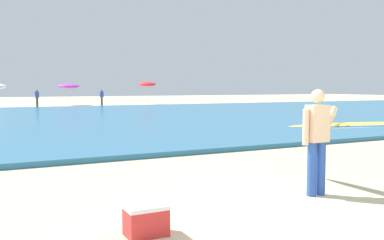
% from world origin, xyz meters
% --- Properties ---
extents(ground_plane, '(160.00, 160.00, 0.00)m').
position_xyz_m(ground_plane, '(0.00, 0.00, 0.00)').
color(ground_plane, beige).
extents(sea, '(120.00, 28.00, 0.14)m').
position_xyz_m(sea, '(0.00, 20.06, 0.07)').
color(sea, teal).
rests_on(sea, ground).
extents(surfer_with_board, '(0.98, 2.94, 1.73)m').
position_xyz_m(surfer_with_board, '(1.43, 1.44, 1.03)').
color(surfer_with_board, '#284CA3').
rests_on(surfer_with_board, ground).
extents(beach_umbrella_2, '(2.06, 2.08, 2.17)m').
position_xyz_m(beach_umbrella_2, '(4.54, 39.24, 1.88)').
color(beach_umbrella_2, beige).
rests_on(beach_umbrella_2, ground).
extents(beach_umbrella_3, '(1.80, 1.82, 2.39)m').
position_xyz_m(beach_umbrella_3, '(12.35, 38.22, 2.09)').
color(beach_umbrella_3, beige).
rests_on(beach_umbrella_3, ground).
extents(beachgoer_near_row_left, '(0.32, 0.20, 1.58)m').
position_xyz_m(beachgoer_near_row_left, '(1.20, 36.16, 0.84)').
color(beachgoer_near_row_left, '#383842').
rests_on(beachgoer_near_row_left, ground).
extents(beachgoer_near_row_mid, '(0.32, 0.20, 1.58)m').
position_xyz_m(beachgoer_near_row_mid, '(6.96, 36.08, 0.84)').
color(beachgoer_near_row_mid, '#383842').
rests_on(beachgoer_near_row_mid, ground).
extents(cooler_box, '(0.49, 0.35, 0.37)m').
position_xyz_m(cooler_box, '(-1.97, 0.92, 0.19)').
color(cooler_box, red).
rests_on(cooler_box, ground).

